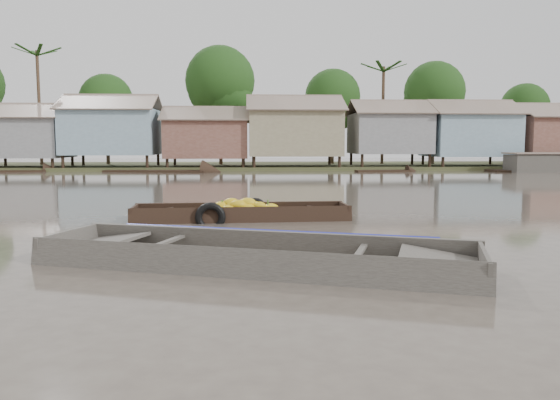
{
  "coord_description": "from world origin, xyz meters",
  "views": [
    {
      "loc": [
        -0.87,
        -10.28,
        1.94
      ],
      "look_at": [
        -0.23,
        0.55,
        0.8
      ],
      "focal_mm": 35.0,
      "sensor_mm": 36.0,
      "label": 1
    }
  ],
  "objects": [
    {
      "name": "riverbank",
      "position": [
        3.03,
        31.86,
        3.07
      ],
      "size": [
        120.0,
        12.47,
        10.22
      ],
      "color": "#384723",
      "rests_on": "ground"
    },
    {
      "name": "ground",
      "position": [
        0.0,
        0.0,
        0.0
      ],
      "size": [
        120.0,
        120.0,
        0.0
      ],
      "primitive_type": "plane",
      "color": "#4D433B",
      "rests_on": "ground"
    },
    {
      "name": "viewer_boat",
      "position": [
        -0.75,
        -1.77,
        0.05
      ],
      "size": [
        7.18,
        3.97,
        0.56
      ],
      "rotation": [
        0.0,
        0.0,
        -0.33
      ],
      "color": "#3B3732",
      "rests_on": "ground"
    },
    {
      "name": "banana_boat",
      "position": [
        -1.12,
        3.49,
        0.15
      ],
      "size": [
        5.51,
        1.59,
        0.77
      ],
      "rotation": [
        0.0,
        0.0,
        0.05
      ],
      "color": "black",
      "rests_on": "ground"
    },
    {
      "name": "distant_boats",
      "position": [
        12.42,
        24.66,
        0.23
      ],
      "size": [
        45.5,
        16.46,
        1.38
      ],
      "color": "black",
      "rests_on": "ground"
    }
  ]
}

